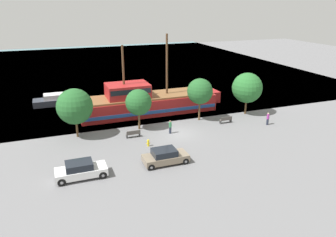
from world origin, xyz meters
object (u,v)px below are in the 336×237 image
at_px(parked_car_curb_mid, 165,156).
at_px(pedestrian_walking_near, 170,127).
at_px(pirate_ship, 146,102).
at_px(bench_promenade_east, 226,120).
at_px(bench_promenade_west, 133,134).
at_px(moored_boat_dockside, 57,100).
at_px(fire_hydrant, 148,143).
at_px(parked_car_curb_front, 81,170).
at_px(pedestrian_walking_far, 268,119).

bearing_deg(parked_car_curb_mid, pedestrian_walking_near, 65.56).
relative_size(pirate_ship, pedestrian_walking_near, 12.47).
bearing_deg(bench_promenade_east, bench_promenade_west, -177.93).
bearing_deg(moored_boat_dockside, bench_promenade_east, -38.90).
bearing_deg(moored_boat_dockside, fire_hydrant, -66.44).
height_order(fire_hydrant, pedestrian_walking_near, pedestrian_walking_near).
height_order(parked_car_curb_front, bench_promenade_west, parked_car_curb_front).
bearing_deg(moored_boat_dockside, parked_car_curb_front, -87.83).
height_order(moored_boat_dockside, parked_car_curb_front, moored_boat_dockside).
height_order(bench_promenade_east, bench_promenade_west, same).
xyz_separation_m(bench_promenade_west, pedestrian_walking_far, (16.61, -1.87, 0.35)).
height_order(parked_car_curb_mid, pedestrian_walking_near, pedestrian_walking_near).
height_order(pirate_ship, bench_promenade_west, pirate_ship).
bearing_deg(pedestrian_walking_near, fire_hydrant, -143.63).
bearing_deg(bench_promenade_west, moored_boat_dockside, 114.61).
xyz_separation_m(parked_car_curb_front, bench_promenade_west, (6.51, 7.11, -0.31)).
bearing_deg(parked_car_curb_mid, fire_hydrant, 94.67).
bearing_deg(pirate_ship, moored_boat_dockside, 143.63).
distance_m(parked_car_curb_mid, bench_promenade_east, 13.21).
height_order(pedestrian_walking_near, pedestrian_walking_far, pedestrian_walking_near).
bearing_deg(pirate_ship, pedestrian_walking_far, -37.32).
height_order(bench_promenade_west, pedestrian_walking_far, pedestrian_walking_far).
bearing_deg(pedestrian_walking_near, moored_boat_dockside, 125.47).
height_order(fire_hydrant, bench_promenade_west, bench_promenade_west).
distance_m(fire_hydrant, pedestrian_walking_far, 15.77).
xyz_separation_m(pirate_ship, pedestrian_walking_far, (12.73, -9.71, -0.77)).
bearing_deg(pedestrian_walking_near, bench_promenade_east, 5.46).
relative_size(moored_boat_dockside, pedestrian_walking_near, 4.36).
height_order(bench_promenade_east, pedestrian_walking_near, pedestrian_walking_near).
xyz_separation_m(parked_car_curb_front, pedestrian_walking_near, (10.83, 6.81, 0.05)).
bearing_deg(bench_promenade_east, pirate_ship, 137.88).
bearing_deg(pedestrian_walking_near, parked_car_curb_mid, -114.44).
bearing_deg(pirate_ship, parked_car_curb_mid, -100.07).
xyz_separation_m(parked_car_curb_front, pedestrian_walking_far, (23.13, 5.24, 0.03)).
xyz_separation_m(fire_hydrant, bench_promenade_east, (11.19, 3.27, 0.02)).
distance_m(bench_promenade_west, pedestrian_walking_far, 16.72).
xyz_separation_m(pirate_ship, fire_hydrant, (-3.00, -10.67, -1.14)).
relative_size(bench_promenade_west, pedestrian_walking_far, 1.02).
relative_size(bench_promenade_east, pedestrian_walking_near, 1.00).
distance_m(parked_car_curb_front, pedestrian_walking_near, 12.79).
bearing_deg(pedestrian_walking_far, fire_hydrant, -176.48).
distance_m(pirate_ship, bench_promenade_west, 8.82).
distance_m(moored_boat_dockside, pedestrian_walking_far, 30.01).
bearing_deg(parked_car_curb_mid, pedestrian_walking_far, 18.79).
bearing_deg(bench_promenade_east, moored_boat_dockside, 141.10).
xyz_separation_m(bench_promenade_west, pedestrian_walking_near, (4.32, -0.30, 0.36)).
xyz_separation_m(fire_hydrant, bench_promenade_west, (-0.88, 2.84, 0.02)).
distance_m(moored_boat_dockside, fire_hydrant, 20.70).
xyz_separation_m(moored_boat_dockside, bench_promenade_west, (7.39, -16.14, -0.19)).
height_order(pirate_ship, pedestrian_walking_near, pirate_ship).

